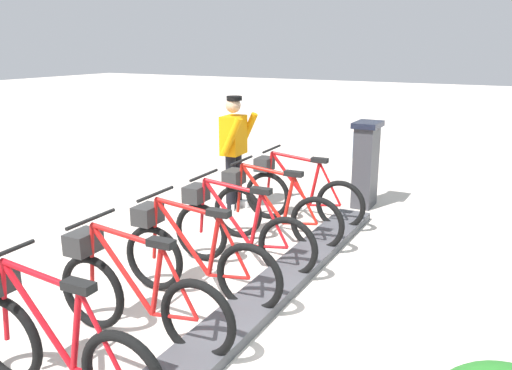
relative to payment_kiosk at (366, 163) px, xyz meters
name	(u,v)px	position (x,y,z in m)	size (l,w,h in m)	color
ground_plane	(261,304)	(-0.05, 3.47, -0.67)	(60.00, 60.00, 0.00)	beige
dock_rail_base	(261,299)	(-0.05, 3.47, -0.62)	(0.44, 5.77, 0.10)	#47474C
payment_kiosk	(366,163)	(0.00, 0.00, 0.00)	(0.36, 0.52, 1.28)	#38383D
bike_docked_0	(298,193)	(0.57, 1.19, -0.24)	(1.72, 0.54, 1.02)	black
bike_docked_1	(270,210)	(0.57, 2.02, -0.24)	(1.72, 0.54, 1.02)	black
bike_docked_2	(236,230)	(0.57, 2.85, -0.24)	(1.72, 0.54, 1.02)	black
bike_docked_3	(193,257)	(0.57, 3.68, -0.24)	(1.72, 0.54, 1.02)	black
bike_docked_4	(134,293)	(0.57, 4.50, -0.24)	(1.72, 0.54, 1.02)	black
bike_docked_5	(52,343)	(0.57, 5.33, -0.24)	(1.72, 0.54, 1.02)	black
worker_near_rack	(234,148)	(1.67, 1.00, 0.24)	(0.47, 0.64, 1.66)	white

